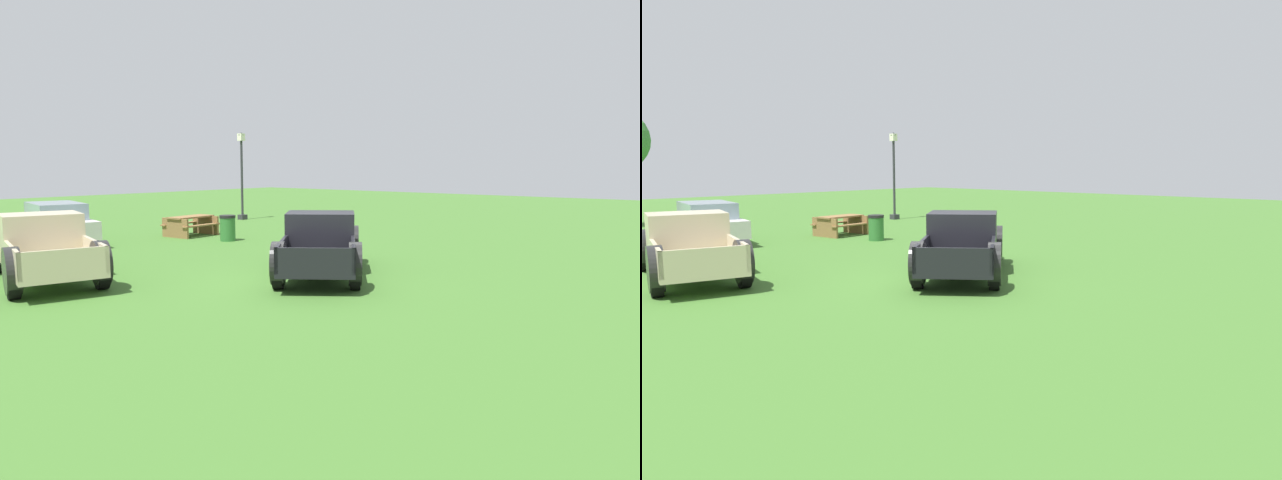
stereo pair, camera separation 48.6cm
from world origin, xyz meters
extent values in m
plane|color=#3D6B28|center=(0.00, 0.00, 0.00)|extent=(80.00, 80.00, 0.00)
cube|color=black|center=(2.10, 1.14, 0.68)|extent=(2.18, 2.19, 0.57)
cube|color=silver|center=(2.74, 1.61, 0.68)|extent=(0.89, 1.17, 0.48)
sphere|color=silver|center=(2.35, 2.11, 0.71)|extent=(0.21, 0.21, 0.21)
sphere|color=silver|center=(3.10, 1.10, 0.71)|extent=(0.21, 0.21, 0.21)
cube|color=black|center=(0.94, 0.27, 0.99)|extent=(2.11, 2.19, 1.19)
cube|color=#8C9EA8|center=(1.45, 0.65, 1.25)|extent=(0.92, 1.22, 0.52)
cube|color=black|center=(-0.47, -0.77, 0.44)|extent=(2.77, 2.68, 0.10)
cube|color=black|center=(-0.96, -0.11, 0.78)|extent=(1.79, 1.36, 0.57)
cube|color=black|center=(0.03, -1.43, 0.78)|extent=(1.79, 1.36, 0.57)
cube|color=black|center=(-1.30, -1.40, 0.78)|extent=(1.10, 1.44, 0.57)
cylinder|color=black|center=(1.59, 1.83, 0.39)|extent=(0.77, 0.65, 0.79)
cylinder|color=#B7B7BC|center=(1.58, 1.84, 0.39)|extent=(0.40, 0.39, 0.31)
cylinder|color=black|center=(1.59, 1.83, 0.59)|extent=(0.97, 0.82, 0.99)
cylinder|color=black|center=(2.62, 0.44, 0.39)|extent=(0.77, 0.65, 0.79)
cylinder|color=#B7B7BC|center=(2.63, 0.43, 0.39)|extent=(0.40, 0.39, 0.31)
cylinder|color=black|center=(2.62, 0.44, 0.59)|extent=(0.97, 0.82, 0.99)
cylinder|color=black|center=(-1.19, -0.23, 0.39)|extent=(0.77, 0.65, 0.79)
cylinder|color=#B7B7BC|center=(-1.20, -0.22, 0.39)|extent=(0.40, 0.39, 0.31)
cylinder|color=black|center=(-1.19, -0.23, 0.59)|extent=(0.97, 0.82, 0.99)
cylinder|color=black|center=(-0.15, -1.62, 0.39)|extent=(0.77, 0.65, 0.79)
cylinder|color=#B7B7BC|center=(-0.15, -1.63, 0.39)|extent=(0.40, 0.39, 0.31)
cylinder|color=black|center=(-0.15, -1.62, 0.59)|extent=(0.97, 0.82, 0.99)
cube|color=silver|center=(2.78, 1.64, 0.35)|extent=(1.21, 1.57, 0.12)
cube|color=#C6B793|center=(-3.56, 6.51, 0.69)|extent=(2.00, 1.98, 0.58)
cube|color=silver|center=(-3.33, 7.29, 0.69)|extent=(1.40, 0.48, 0.49)
sphere|color=silver|center=(-3.95, 7.46, 0.72)|extent=(0.21, 0.21, 0.21)
sphere|color=silver|center=(-2.72, 7.09, 0.72)|extent=(0.21, 0.21, 0.21)
cube|color=#C6B793|center=(-3.99, 5.09, 1.01)|extent=(2.09, 1.82, 1.22)
cube|color=#8C9EA8|center=(-3.81, 5.71, 1.28)|extent=(1.47, 0.48, 0.54)
cube|color=#C6B793|center=(-4.51, 3.37, 0.45)|extent=(2.33, 2.64, 0.11)
cube|color=#C6B793|center=(-5.31, 3.61, 0.80)|extent=(0.72, 2.15, 0.58)
cube|color=#C6B793|center=(-3.70, 3.13, 0.80)|extent=(0.72, 2.15, 0.58)
cube|color=#C6B793|center=(-4.81, 2.35, 0.80)|extent=(1.72, 0.59, 0.58)
cylinder|color=black|center=(-2.71, 6.26, 0.40)|extent=(0.45, 0.84, 0.80)
cylinder|color=#B7B7BC|center=(-2.70, 6.25, 0.40)|extent=(0.34, 0.38, 0.32)
cylinder|color=black|center=(-2.71, 6.26, 0.60)|extent=(0.58, 1.06, 1.02)
cylinder|color=black|center=(-5.43, 3.37, 0.40)|extent=(0.45, 0.84, 0.80)
cylinder|color=#B7B7BC|center=(-5.44, 3.38, 0.40)|extent=(0.34, 0.38, 0.32)
cylinder|color=black|center=(-5.43, 3.37, 0.60)|extent=(0.58, 1.06, 1.02)
cylinder|color=black|center=(-3.73, 2.86, 0.40)|extent=(0.45, 0.84, 0.80)
cylinder|color=#B7B7BC|center=(-3.72, 2.86, 0.40)|extent=(0.34, 0.38, 0.32)
cylinder|color=black|center=(-3.73, 2.86, 0.60)|extent=(0.58, 1.06, 1.02)
cube|color=silver|center=(-3.32, 7.33, 0.36)|extent=(1.88, 0.66, 0.13)
cube|color=silver|center=(-0.86, 10.80, 0.63)|extent=(2.77, 4.74, 0.61)
cube|color=#7F939E|center=(-0.90, 10.66, 1.21)|extent=(2.05, 2.77, 0.56)
cylinder|color=black|center=(-1.31, 12.46, 0.32)|extent=(0.34, 0.67, 0.65)
cylinder|color=black|center=(0.26, 12.09, 0.32)|extent=(0.34, 0.67, 0.65)
cylinder|color=black|center=(-1.99, 9.51, 0.32)|extent=(0.34, 0.67, 0.65)
cylinder|color=black|center=(-0.42, 9.15, 0.32)|extent=(0.34, 0.67, 0.65)
cube|color=#2D2D33|center=(9.62, 12.48, 0.12)|extent=(0.36, 0.36, 0.25)
cylinder|color=#2D2D33|center=(9.62, 12.48, 2.11)|extent=(0.12, 0.12, 3.73)
cube|color=#F2EACC|center=(9.62, 12.48, 4.16)|extent=(0.28, 0.28, 0.36)
cone|color=#2D2D33|center=(9.62, 12.48, 4.34)|extent=(0.32, 0.32, 0.14)
cube|color=olive|center=(3.72, 9.14, 0.75)|extent=(1.86, 0.95, 0.06)
cube|color=olive|center=(3.67, 9.74, 0.45)|extent=(1.82, 0.43, 0.05)
cube|color=olive|center=(3.77, 8.55, 0.45)|extent=(1.82, 0.43, 0.05)
cube|color=olive|center=(4.52, 9.21, 0.38)|extent=(0.20, 1.40, 0.75)
cube|color=olive|center=(2.92, 9.08, 0.38)|extent=(0.20, 1.40, 0.75)
cylinder|color=#2D6B2D|center=(3.61, 6.86, 0.42)|extent=(0.56, 0.56, 0.85)
cylinder|color=black|center=(3.61, 6.86, 0.90)|extent=(0.59, 0.59, 0.10)
camera|label=1|loc=(-10.45, -9.00, 2.81)|focal=32.10mm
camera|label=2|loc=(-10.14, -9.37, 2.81)|focal=32.10mm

